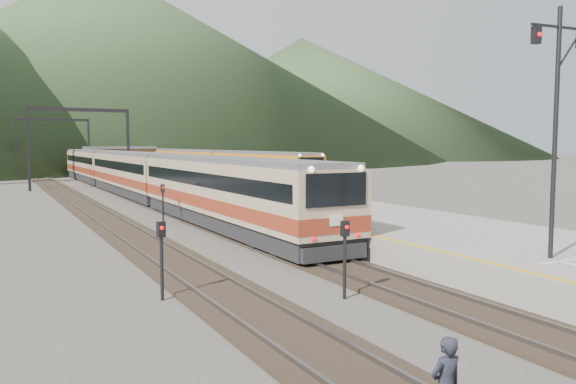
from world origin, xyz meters
TOP-DOWN VIEW (x-y plane):
  - track_main at (0.00, 40.00)m, footprint 2.60×200.00m
  - track_far at (-5.00, 40.00)m, footprint 2.60×200.00m
  - track_second at (11.50, 40.00)m, footprint 2.60×200.00m
  - platform at (5.60, 38.00)m, footprint 8.00×100.00m
  - gantry_near at (-2.85, 55.00)m, footprint 9.55×0.25m
  - gantry_far at (-2.85, 80.00)m, footprint 9.55×0.25m
  - station_shed at (5.60, 78.00)m, footprint 9.40×4.40m
  - hill_b at (30.00, 230.00)m, footprint 220.00×220.00m
  - hill_c at (110.00, 210.00)m, footprint 160.00×160.00m
  - main_train at (0.00, 44.99)m, footprint 3.08×63.22m
  - second_train at (11.50, 62.33)m, footprint 2.70×55.49m
  - signal_mast at (4.03, 7.65)m, footprint 2.20×0.36m
  - short_signal_a at (-2.02, 9.81)m, footprint 0.23×0.17m
  - short_signal_b at (-2.59, 26.66)m, footprint 0.26×0.23m
  - short_signal_c at (-6.69, 12.15)m, footprint 0.25×0.21m

SIDE VIEW (x-z plane):
  - track_main at x=0.00m, z-range -0.05..0.18m
  - track_far at x=-5.00m, z-range -0.05..0.18m
  - track_second at x=11.50m, z-range -0.05..0.18m
  - platform at x=5.60m, z-range 0.00..1.00m
  - short_signal_a at x=-2.02m, z-range 0.33..2.60m
  - short_signal_b at x=-2.59m, z-range 0.33..2.60m
  - short_signal_c at x=-6.69m, z-range 0.33..2.60m
  - second_train at x=11.50m, z-range 0.23..3.53m
  - main_train at x=0.00m, z-range 0.23..4.00m
  - station_shed at x=5.60m, z-range 1.02..4.12m
  - signal_mast at x=4.03m, z-range 1.80..9.28m
  - gantry_near at x=-2.85m, z-range 1.59..9.59m
  - gantry_far at x=-2.85m, z-range 1.59..9.59m
  - hill_c at x=110.00m, z-range 0.00..50.00m
  - hill_b at x=30.00m, z-range 0.00..75.00m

